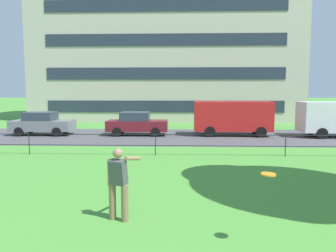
# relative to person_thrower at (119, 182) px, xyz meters

# --- Properties ---
(street_strip) EXTENTS (80.00, 7.85, 0.01)m
(street_strip) POSITION_rel_person_thrower_xyz_m (0.26, 13.65, -0.88)
(street_strip) COLOR #4C4C51
(street_strip) RESTS_ON ground
(park_fence) EXTENTS (35.07, 0.04, 1.00)m
(park_fence) POSITION_rel_person_thrower_xyz_m (0.26, 7.41, -0.21)
(park_fence) COLOR black
(park_fence) RESTS_ON ground
(person_thrower) EXTENTS (0.71, 0.72, 1.64)m
(person_thrower) POSITION_rel_person_thrower_xyz_m (0.00, 0.00, 0.00)
(person_thrower) COLOR #846B4C
(person_thrower) RESTS_ON ground
(frisbee) EXTENTS (0.37, 0.37, 0.03)m
(frisbee) POSITION_rel_person_thrower_xyz_m (2.99, -1.17, 0.50)
(frisbee) COLOR orange
(car_grey_far_right) EXTENTS (4.00, 1.82, 1.54)m
(car_grey_far_right) POSITION_rel_person_thrower_xyz_m (-7.83, 14.07, -0.11)
(car_grey_far_right) COLOR slate
(car_grey_far_right) RESTS_ON ground
(car_maroon_right) EXTENTS (4.02, 1.84, 1.54)m
(car_maroon_right) POSITION_rel_person_thrower_xyz_m (-1.48, 14.19, -0.11)
(car_maroon_right) COLOR maroon
(car_maroon_right) RESTS_ON ground
(panel_van_far_left) EXTENTS (5.06, 2.22, 2.24)m
(panel_van_far_left) POSITION_rel_person_thrower_xyz_m (4.84, 14.32, 0.38)
(panel_van_far_left) COLOR red
(panel_van_far_left) RESTS_ON ground
(apartment_building_background) EXTENTS (26.29, 11.78, 18.53)m
(apartment_building_background) POSITION_rel_person_thrower_xyz_m (-0.03, 28.50, 8.38)
(apartment_building_background) COLOR beige
(apartment_building_background) RESTS_ON ground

